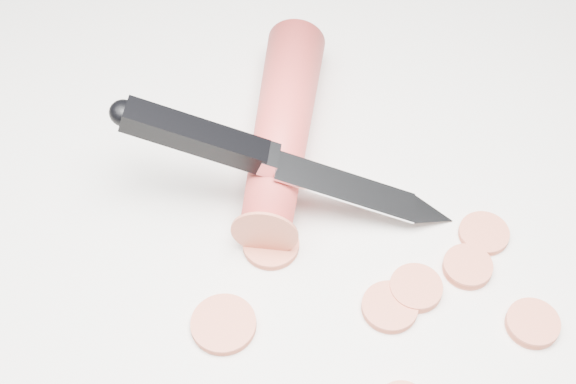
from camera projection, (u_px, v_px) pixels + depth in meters
name	position (u px, v px, depth m)	size (l,w,h in m)	color
ground	(337.00, 237.00, 0.53)	(2.40, 2.40, 0.00)	silver
carrot	(282.00, 128.00, 0.56)	(0.04, 0.04, 0.18)	red
carrot_slice_0	(223.00, 324.00, 0.49)	(0.04, 0.04, 0.01)	#CA5B3F
carrot_slice_2	(271.00, 245.00, 0.53)	(0.04, 0.04, 0.01)	#CA5B3F
carrot_slice_3	(416.00, 288.00, 0.51)	(0.03, 0.03, 0.01)	#CA5B3F
carrot_slice_4	(484.00, 233.00, 0.53)	(0.03, 0.03, 0.01)	#CA5B3F
carrot_slice_5	(390.00, 307.00, 0.50)	(0.04, 0.04, 0.01)	#CA5B3F
carrot_slice_6	(467.00, 267.00, 0.52)	(0.03, 0.03, 0.01)	#CA5B3F
carrot_slice_7	(533.00, 323.00, 0.49)	(0.03, 0.03, 0.01)	#CA5B3F
kitchen_knife	(289.00, 162.00, 0.52)	(0.20, 0.14, 0.09)	silver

